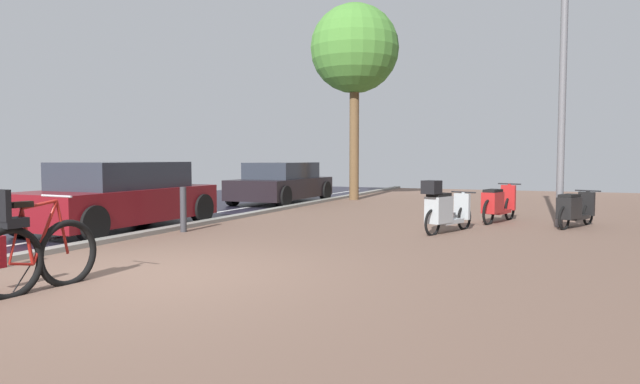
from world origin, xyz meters
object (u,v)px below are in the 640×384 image
object	(u,v)px
scooter_mid	(443,209)
parked_car_near	(121,197)
lamp_post	(563,51)
scooter_near	(574,209)
parked_car_far	(282,183)
scooter_far	(497,204)
bollard_far	(183,209)
bicycle_foreground	(33,253)
street_tree	(355,50)

from	to	relation	value
scooter_mid	parked_car_near	world-z (taller)	parked_car_near
lamp_post	parked_car_near	bearing A→B (deg)	-154.88
scooter_near	parked_car_far	distance (m)	8.84
scooter_far	bollard_far	distance (m)	6.59
bicycle_foreground	scooter_far	size ratio (longest dim) A/B	0.83
bicycle_foreground	scooter_mid	distance (m)	6.97
scooter_near	scooter_mid	xyz separation A→B (m)	(-2.25, -1.86, 0.08)
bicycle_foreground	lamp_post	xyz separation A→B (m)	(5.09, 8.12, 3.11)
scooter_near	street_tree	bearing A→B (deg)	140.71
parked_car_near	scooter_mid	bearing A→B (deg)	17.22
scooter_mid	lamp_post	world-z (taller)	lamp_post
scooter_far	parked_car_far	distance (m)	7.33
parked_car_near	parked_car_far	distance (m)	6.98
scooter_far	scooter_mid	bearing A→B (deg)	-108.84
scooter_near	bollard_far	world-z (taller)	bollard_far
street_tree	parked_car_near	bearing A→B (deg)	-100.07
scooter_mid	scooter_far	xyz separation A→B (m)	(0.74, 2.18, -0.05)
parked_car_far	street_tree	size ratio (longest dim) A/B	0.63
parked_car_near	street_tree	world-z (taller)	street_tree
parked_car_near	lamp_post	bearing A→B (deg)	25.12
parked_car_near	scooter_near	bearing A→B (deg)	24.31
scooter_near	scooter_far	world-z (taller)	scooter_far
scooter_far	parked_car_far	size ratio (longest dim) A/B	0.43
scooter_far	bollard_far	bearing A→B (deg)	-143.55
bicycle_foreground	scooter_far	distance (m)	9.26
lamp_post	street_tree	size ratio (longest dim) A/B	0.99
scooter_mid	parked_car_far	bearing A→B (deg)	139.25
scooter_far	parked_car_far	world-z (taller)	parked_car_far
scooter_far	lamp_post	bearing A→B (deg)	-13.79
scooter_near	parked_car_far	size ratio (longest dim) A/B	0.39
bicycle_foreground	scooter_far	world-z (taller)	bicycle_foreground
bicycle_foreground	scooter_near	size ratio (longest dim) A/B	0.91
scooter_near	bicycle_foreground	bearing A→B (deg)	-123.43
scooter_far	bicycle_foreground	bearing A→B (deg)	-114.53
parked_car_near	bicycle_foreground	bearing A→B (deg)	-57.11
scooter_near	scooter_far	distance (m)	1.54
parked_car_far	lamp_post	size ratio (longest dim) A/B	0.63
scooter_far	lamp_post	world-z (taller)	lamp_post
parked_car_near	bollard_far	world-z (taller)	parked_car_near
scooter_mid	lamp_post	bearing A→B (deg)	43.39
scooter_far	parked_car_near	bearing A→B (deg)	-148.97
scooter_mid	lamp_post	size ratio (longest dim) A/B	0.25
parked_car_far	bollard_far	bearing A→B (deg)	-78.43
parked_car_far	street_tree	bearing A→B (deg)	52.32
scooter_mid	street_tree	distance (m)	9.56
parked_car_near	bollard_far	size ratio (longest dim) A/B	4.85
bicycle_foreground	parked_car_far	xyz separation A→B (m)	(-2.86, 11.38, 0.21)
parked_car_near	parked_car_far	world-z (taller)	parked_car_near
bicycle_foreground	scooter_mid	size ratio (longest dim) A/B	0.90
bicycle_foreground	lamp_post	bearing A→B (deg)	57.94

